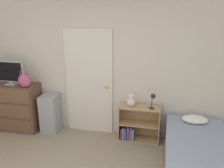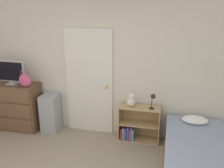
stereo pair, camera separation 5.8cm
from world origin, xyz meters
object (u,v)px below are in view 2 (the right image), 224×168
Objects in this scene: bookshelf at (136,126)px; storage_bin at (51,113)px; handbag at (25,80)px; desk_lamp at (153,98)px; teddy_bear at (131,101)px; dresser at (16,106)px; bed at (196,158)px; tv at (11,72)px.

storage_bin is at bearing -178.88° from bookshelf.
handbag is 2.36m from desk_lamp.
teddy_bear is (1.58, 0.03, 0.39)m from storage_bin.
dresser is at bearing -178.16° from bookshelf.
bookshelf is 3.18× the size of teddy_bear.
handbag is (0.35, -0.12, 0.60)m from dresser.
dresser is 0.70m from handbag.
teddy_bear is at bearing 174.01° from desk_lamp.
bed is at bearing -34.53° from teddy_bear.
bed is (1.01, -0.77, -0.01)m from bookshelf.
bookshelf is at bearing 142.58° from bed.
handbag is 3.23m from bed.
tv is at bearing -177.61° from teddy_bear.
tv reaches higher than desk_lamp.
teddy_bear is at bearing 0.98° from storage_bin.
bookshelf is 0.40× the size of bed.
desk_lamp is (1.97, -0.01, 0.49)m from storage_bin.
teddy_bear is at bearing -176.66° from bookshelf.
dresser is 3.45× the size of desk_lamp.
dresser is 2.33m from teddy_bear.
teddy_bear is (1.96, 0.19, -0.31)m from handbag.
bed is (3.42, -0.67, -0.92)m from tv.
tv is 0.75× the size of bookshelf.
tv is at bearing -178.81° from desk_lamp.
teddy_bear is 0.13× the size of bed.
tv is 3.61m from bed.
handbag is at bearing -176.25° from desk_lamp.
dresser is 2.43m from bookshelf.
handbag reaches higher than bookshelf.
tv is 1.09m from storage_bin.
dresser is at bearing -179.34° from desk_lamp.
dresser is at bearing -178.23° from teddy_bear.
bookshelf is (2.42, 0.08, -0.20)m from dresser.
dresser is 0.74m from storage_bin.
handbag is at bearing -19.35° from dresser.
storage_bin is at bearing -179.02° from teddy_bear.
storage_bin is at bearing 3.50° from dresser.
teddy_bear reaches higher than bed.
tv reaches higher than bookshelf.
storage_bin is 1.63m from teddy_bear.
storage_bin is at bearing 179.60° from desk_lamp.
storage_bin is at bearing 5.43° from tv.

